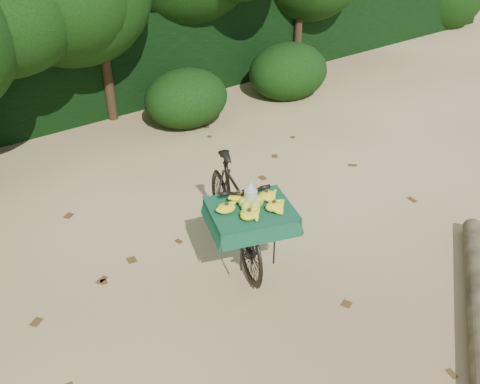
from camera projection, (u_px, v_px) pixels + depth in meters
ground at (280, 277)px, 5.81m from camera, size 80.00×80.00×0.00m
vendor_bicycle at (235, 210)px, 5.90m from camera, size 1.32×2.06×1.19m
fallen_log at (479, 310)px, 5.20m from camera, size 2.77×1.92×0.23m
hedge_backdrop at (61, 65)px, 9.59m from camera, size 26.00×1.80×1.80m
tree_row at (28, 18)px, 8.14m from camera, size 14.50×2.00×4.00m
bush_clumps at (137, 114)px, 8.74m from camera, size 8.80×1.70×0.90m
leaf_litter at (245, 249)px, 6.25m from camera, size 7.00×7.30×0.01m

